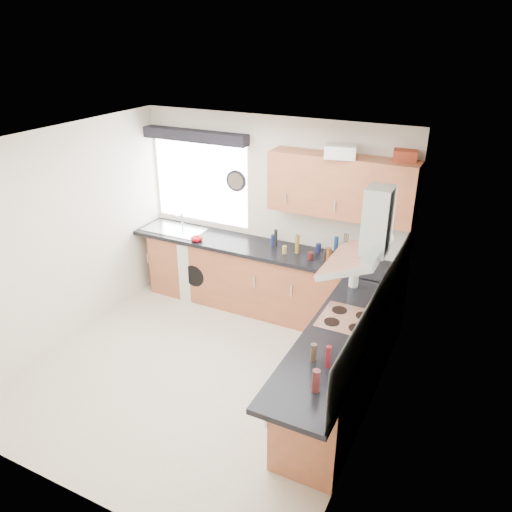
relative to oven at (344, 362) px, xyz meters
The scene contains 40 objects.
ground_plane 1.59m from the oven, 168.69° to the right, with size 3.60×3.60×0.00m, color beige.
ceiling 2.58m from the oven, 168.69° to the right, with size 3.60×3.60×0.02m, color white.
wall_back 2.28m from the oven, 135.00° to the left, with size 3.60×0.02×2.50m, color silver.
wall_front 2.71m from the oven, 125.54° to the right, with size 3.60×0.02×2.50m, color silver.
wall_left 3.41m from the oven, behind, with size 0.02×3.60×2.50m, color silver.
wall_right 0.93m from the oven, 45.00° to the right, with size 0.02×3.60×2.50m, color silver.
window 3.16m from the oven, 149.70° to the left, with size 1.40×0.02×1.10m, color beige.
window_blind 3.40m from the oven, 151.23° to the left, with size 1.50×0.18×0.14m, color black.
splashback 0.81m from the oven, ahead, with size 0.01×3.00×0.54m, color white.
base_cab_back 2.01m from the oven, 142.90° to the left, with size 3.00×0.58×0.86m, color brown.
base_cab_corner 1.20m from the oven, 90.00° to the left, with size 0.60×0.60×0.86m, color brown.
base_cab_right 0.15m from the oven, 86.19° to the right, with size 0.58×2.10×0.86m, color brown.
worktop_back 1.98m from the oven, 141.34° to the left, with size 3.60×0.62×0.05m, color black.
worktop_right 0.55m from the oven, 90.00° to the right, with size 0.62×2.42×0.05m, color black.
sink 3.12m from the oven, 157.02° to the left, with size 0.84×0.46×0.10m, color #B3C1C8, non-canonical shape.
oven is the anchor object (origin of this frame).
hob_plate 0.49m from the oven, 90.00° to the left, with size 0.52×0.52×0.01m, color #B3C1C8.
extractor_hood 1.35m from the oven, ahead, with size 0.52×0.78×0.66m, color #B3C1C8, non-canonical shape.
upper_cabinets 1.99m from the oven, 112.54° to the left, with size 1.70×0.35×0.70m, color brown.
washing_machine 2.66m from the oven, 152.67° to the left, with size 0.58×0.56×0.85m, color beige.
wall_clock 2.76m from the oven, 143.87° to the left, with size 0.28×0.28×0.04m, color black.
casserole 2.24m from the oven, 114.36° to the left, with size 0.34×0.24×0.14m, color beige.
storage_box 2.28m from the oven, 85.97° to the left, with size 0.25×0.20×0.11m, color #A0361D.
utensil_pot 1.49m from the oven, 108.49° to the left, with size 0.10×0.10×0.14m, color gray.
kitchen_roll 0.93m from the oven, 102.20° to the left, with size 0.10×0.10×0.22m, color beige.
tomato_cluster 2.59m from the oven, 156.82° to the left, with size 0.14×0.14×0.06m, color #BD0812, non-canonical shape.
jar_0 1.67m from the oven, 120.10° to the left, with size 0.07×0.07×0.11m, color #141A46.
jar_1 1.46m from the oven, 117.92° to the left, with size 0.07×0.07×0.10m, color brown.
jar_2 1.48m from the oven, 125.70° to the left, with size 0.08×0.08×0.09m, color #351213.
jar_3 1.54m from the oven, 116.40° to the left, with size 0.05×0.05×0.10m, color maroon.
jar_4 1.71m from the oven, 135.28° to the left, with size 0.06×0.06×0.10m, color #A38338.
jar_5 1.40m from the oven, 118.73° to the left, with size 0.07×0.07×0.15m, color black.
jar_6 1.34m from the oven, 117.68° to the left, with size 0.06×0.06×0.22m, color brown.
jar_7 1.70m from the oven, 129.79° to the left, with size 0.05×0.05×0.24m, color brown.
jar_8 1.97m from the oven, 135.78° to the left, with size 0.04×0.04×0.22m, color black.
jar_9 1.61m from the oven, 112.63° to the left, with size 0.05×0.05×0.24m, color navy.
jar_10 2.00m from the oven, 136.41° to the left, with size 0.06×0.06×0.14m, color #161C4B.
bottle_0 0.96m from the oven, 85.44° to the right, with size 0.05×0.05×0.20m, color maroon.
bottle_1 0.93m from the oven, 95.82° to the right, with size 0.05×0.05×0.16m, color #3E3022.
bottle_2 1.24m from the oven, 86.02° to the right, with size 0.06×0.06×0.19m, color #4A1A1B.
Camera 1 is at (2.52, -3.72, 3.46)m, focal length 35.00 mm.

